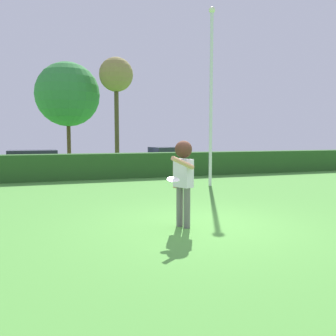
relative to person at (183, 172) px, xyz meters
name	(u,v)px	position (x,y,z in m)	size (l,w,h in m)	color
ground_plane	(203,226)	(0.45, -0.04, -1.16)	(60.00, 60.00, 0.00)	#52993D
person	(183,172)	(0.00, 0.00, 0.00)	(0.62, 0.77, 1.80)	slate
frisbee	(173,180)	(-0.36, -0.41, -0.11)	(0.24, 0.24, 0.10)	white
lamppost	(211,90)	(3.18, 5.38, 2.48)	(0.24, 0.24, 6.65)	silver
hedge_row	(122,165)	(0.45, 9.05, -0.60)	(28.22, 0.90, 1.13)	#2B5823
parked_car_black	(33,162)	(-3.45, 11.09, -0.48)	(4.28, 1.98, 1.25)	black
parked_car_blue	(169,156)	(4.28, 13.57, -0.48)	(4.43, 2.39, 1.25)	#263FA5
willow_tree	(116,76)	(1.50, 16.09, 4.61)	(2.20, 2.20, 7.00)	#4F4825
maple_tree	(68,95)	(-1.46, 18.31, 3.60)	(4.35, 4.35, 6.95)	brown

